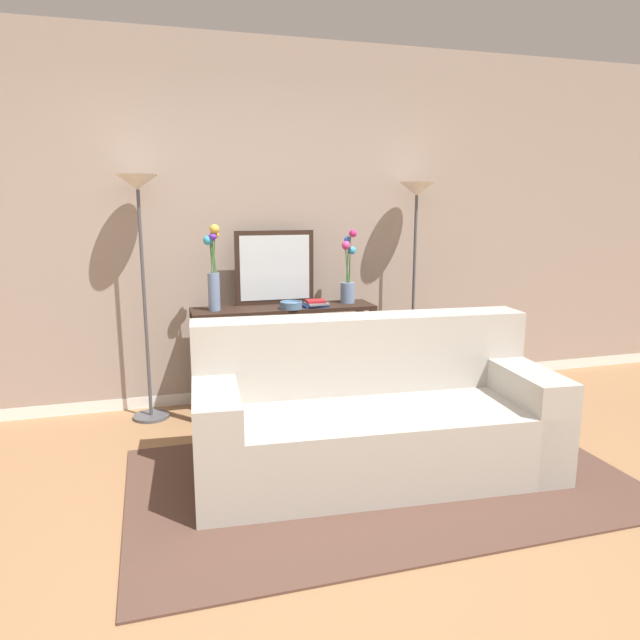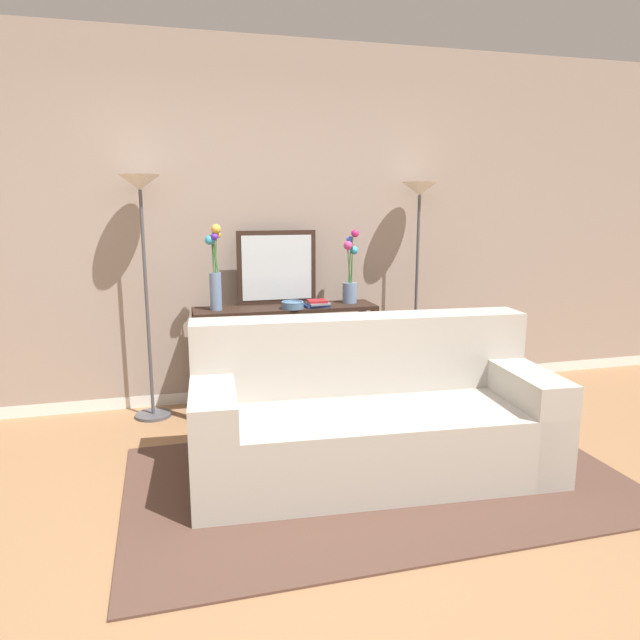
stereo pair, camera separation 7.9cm
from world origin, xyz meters
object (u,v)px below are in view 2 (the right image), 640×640
(couch, at_px, (370,419))
(console_table, at_px, (286,338))
(vase_short_flowers, at_px, (350,275))
(fruit_bowl, at_px, (293,305))
(wall_mirror, at_px, (277,268))
(vase_tall_flowers, at_px, (215,273))
(floor_lamp_left, at_px, (142,230))
(book_stack, at_px, (317,304))
(floor_lamp_right, at_px, (418,230))
(book_row_under_console, at_px, (230,405))

(couch, height_order, console_table, couch)
(couch, bearing_deg, vase_short_flowers, 77.72)
(couch, bearing_deg, fruit_bowl, 101.48)
(fruit_bowl, bearing_deg, wall_mirror, 105.87)
(couch, height_order, vase_tall_flowers, vase_tall_flowers)
(wall_mirror, bearing_deg, floor_lamp_left, -175.25)
(couch, distance_m, book_stack, 1.21)
(floor_lamp_right, relative_size, vase_tall_flowers, 2.77)
(vase_tall_flowers, relative_size, book_row_under_console, 2.43)
(couch, height_order, vase_short_flowers, vase_short_flowers)
(vase_short_flowers, bearing_deg, floor_lamp_left, 179.14)
(vase_short_flowers, relative_size, fruit_bowl, 3.44)
(couch, xyz_separation_m, book_row_under_console, (-0.68, 1.18, -0.26))
(fruit_bowl, bearing_deg, vase_short_flowers, 15.41)
(vase_tall_flowers, bearing_deg, book_stack, -4.77)
(console_table, distance_m, fruit_bowl, 0.29)
(floor_lamp_right, distance_m, vase_tall_flowers, 1.62)
(floor_lamp_right, distance_m, wall_mirror, 1.15)
(couch, height_order, book_stack, couch)
(floor_lamp_left, relative_size, fruit_bowl, 10.62)
(floor_lamp_left, height_order, vase_short_flowers, floor_lamp_left)
(vase_short_flowers, distance_m, book_row_under_console, 1.34)
(floor_lamp_left, xyz_separation_m, vase_tall_flowers, (0.48, -0.07, -0.31))
(floor_lamp_left, distance_m, book_stack, 1.35)
(console_table, distance_m, floor_lamp_left, 1.29)
(couch, xyz_separation_m, book_stack, (-0.03, 1.11, 0.50))
(book_stack, bearing_deg, wall_mirror, 140.85)
(wall_mirror, xyz_separation_m, vase_short_flowers, (0.55, -0.10, -0.06))
(couch, bearing_deg, book_row_under_console, 120.07)
(wall_mirror, distance_m, fruit_bowl, 0.35)
(couch, xyz_separation_m, floor_lamp_right, (0.83, 1.24, 1.03))
(vase_tall_flowers, height_order, vase_short_flowers, vase_tall_flowers)
(console_table, distance_m, vase_short_flowers, 0.69)
(console_table, bearing_deg, wall_mirror, 104.68)
(console_table, bearing_deg, book_row_under_console, 180.00)
(console_table, relative_size, book_row_under_console, 5.39)
(book_stack, bearing_deg, couch, -88.62)
(console_table, height_order, book_row_under_console, console_table)
(floor_lamp_right, bearing_deg, couch, -123.88)
(console_table, xyz_separation_m, fruit_bowl, (0.03, -0.10, 0.27))
(wall_mirror, relative_size, vase_tall_flowers, 0.98)
(couch, relative_size, floor_lamp_right, 1.23)
(floor_lamp_left, bearing_deg, floor_lamp_right, 0.00)
(floor_lamp_left, height_order, fruit_bowl, floor_lamp_left)
(floor_lamp_left, height_order, book_stack, floor_lamp_left)
(floor_lamp_right, height_order, vase_tall_flowers, floor_lamp_right)
(console_table, relative_size, vase_short_flowers, 2.43)
(console_table, bearing_deg, vase_short_flowers, 3.84)
(vase_short_flowers, distance_m, fruit_bowl, 0.54)
(floor_lamp_right, distance_m, book_row_under_console, 1.99)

